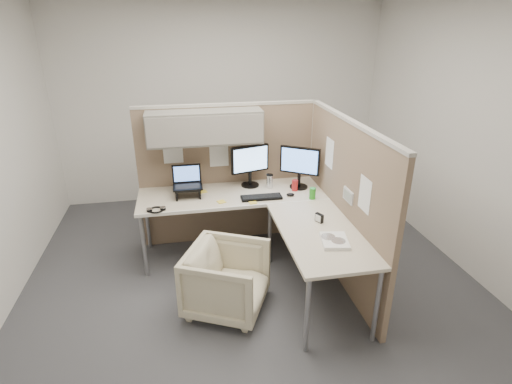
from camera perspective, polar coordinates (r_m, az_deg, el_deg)
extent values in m
plane|color=#3B3C41|center=(4.21, -0.71, -12.15)|extent=(4.50, 4.50, 0.00)
cube|color=#866D57|center=(4.61, -3.98, 2.36)|extent=(2.00, 0.05, 1.60)
cube|color=#A8A399|center=(4.39, -4.28, 12.36)|extent=(2.00, 0.06, 0.03)
cube|color=slate|center=(4.26, -7.33, 9.23)|extent=(1.20, 0.34, 0.34)
cube|color=gray|center=(4.09, -7.15, 8.66)|extent=(1.18, 0.01, 0.30)
plane|color=white|center=(4.44, -11.80, 5.89)|extent=(0.26, 0.00, 0.26)
plane|color=white|center=(4.48, -5.31, 5.50)|extent=(0.26, 0.00, 0.26)
cube|color=#866D57|center=(3.96, 12.43, -1.75)|extent=(0.05, 2.00, 1.60)
cube|color=#A8A399|center=(3.70, 13.51, 9.78)|extent=(0.06, 2.00, 0.03)
cube|color=#A8A399|center=(4.82, 7.90, 3.14)|extent=(0.06, 0.06, 1.60)
cube|color=silver|center=(3.76, 13.11, -0.52)|extent=(0.02, 0.20, 0.12)
cube|color=gray|center=(3.76, 12.91, -0.53)|extent=(0.00, 0.16, 0.09)
plane|color=white|center=(4.15, 10.45, 5.51)|extent=(0.00, 0.26, 0.26)
plane|color=white|center=(3.46, 15.27, -0.35)|extent=(0.00, 0.26, 0.26)
cube|color=beige|center=(4.31, -3.34, -0.38)|extent=(2.00, 0.68, 0.03)
cube|color=beige|center=(3.58, 9.08, -5.79)|extent=(0.68, 1.30, 0.03)
cube|color=white|center=(4.00, -2.68, -2.27)|extent=(2.00, 0.02, 0.03)
cylinder|color=gray|center=(4.21, -15.70, -7.45)|extent=(0.04, 0.04, 0.70)
cylinder|color=gray|center=(4.72, -15.26, -3.91)|extent=(0.04, 0.04, 0.70)
cylinder|color=gray|center=(3.24, 7.32, -17.06)|extent=(0.04, 0.04, 0.70)
cylinder|color=gray|center=(3.44, 16.90, -15.29)|extent=(0.04, 0.04, 0.70)
cylinder|color=gray|center=(4.27, 1.99, -6.03)|extent=(0.04, 0.04, 0.70)
imported|color=beige|center=(3.64, -4.18, -11.97)|extent=(0.84, 0.86, 0.68)
cylinder|color=black|center=(4.49, -0.85, 1.01)|extent=(0.20, 0.20, 0.02)
cylinder|color=black|center=(4.46, -0.85, 2.00)|extent=(0.04, 0.04, 0.15)
cube|color=black|center=(4.39, -0.87, 4.74)|extent=(0.43, 0.15, 0.30)
cube|color=#88B5EB|center=(4.37, -0.76, 4.67)|extent=(0.39, 0.11, 0.26)
cylinder|color=black|center=(4.47, 6.12, 0.76)|extent=(0.20, 0.20, 0.02)
cylinder|color=black|center=(4.44, 6.16, 1.75)|extent=(0.04, 0.04, 0.15)
cube|color=black|center=(4.36, 6.29, 4.50)|extent=(0.39, 0.27, 0.30)
cube|color=#578DEC|center=(4.35, 6.21, 4.42)|extent=(0.34, 0.22, 0.26)
cube|color=black|center=(4.23, -9.72, 0.56)|extent=(0.27, 0.21, 0.01)
cube|color=black|center=(4.25, -11.29, -0.14)|extent=(0.02, 0.20, 0.11)
cube|color=black|center=(4.25, -8.07, 0.10)|extent=(0.02, 0.20, 0.11)
cube|color=black|center=(4.23, -9.74, 0.74)|extent=(0.30, 0.21, 0.02)
cube|color=black|center=(4.31, -9.89, 2.65)|extent=(0.30, 0.05, 0.19)
cube|color=#598CF2|center=(4.30, -9.88, 2.59)|extent=(0.27, 0.04, 0.16)
cube|color=black|center=(4.17, 0.77, -0.77)|extent=(0.43, 0.15, 0.02)
ellipsoid|color=black|center=(4.24, 4.94, -0.37)|extent=(0.09, 0.06, 0.03)
cylinder|color=silver|center=(4.41, 1.96, 1.51)|extent=(0.07, 0.07, 0.15)
cylinder|color=black|center=(4.38, 1.98, 2.47)|extent=(0.07, 0.07, 0.01)
cylinder|color=#268C1E|center=(4.18, 8.07, -0.21)|extent=(0.07, 0.07, 0.12)
cylinder|color=#B21E1E|center=(4.37, 5.57, 0.96)|extent=(0.07, 0.07, 0.12)
cube|color=yellow|center=(4.07, -0.45, -1.50)|extent=(0.08, 0.08, 0.01)
cube|color=yellow|center=(4.37, -7.57, 0.07)|extent=(0.09, 0.09, 0.01)
cube|color=yellow|center=(4.10, -4.97, -1.39)|extent=(0.10, 0.10, 0.01)
torus|color=black|center=(4.02, -14.06, -2.48)|extent=(0.16, 0.16, 0.02)
cylinder|color=black|center=(4.02, -14.99, -2.51)|extent=(0.06, 0.06, 0.03)
cylinder|color=black|center=(4.02, -13.15, -2.32)|extent=(0.06, 0.06, 0.03)
cube|color=white|center=(3.42, 11.16, -6.86)|extent=(0.26, 0.31, 0.03)
cylinder|color=silver|center=(3.40, 11.68, -6.83)|extent=(0.12, 0.12, 0.00)
cylinder|color=silver|center=(3.44, 10.26, -6.27)|extent=(0.12, 0.12, 0.00)
cube|color=black|center=(3.72, 9.03, -3.67)|extent=(0.07, 0.09, 0.08)
cube|color=white|center=(3.71, 8.84, -3.75)|extent=(0.03, 0.06, 0.06)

